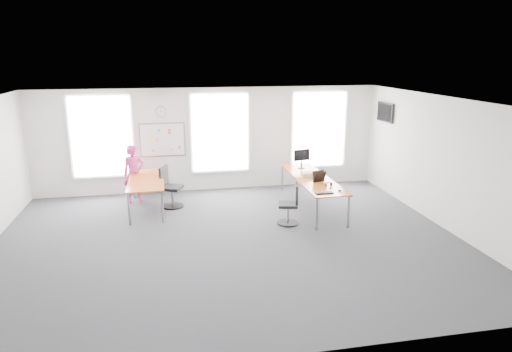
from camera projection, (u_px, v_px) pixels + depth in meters
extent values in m
plane|color=#2E2D33|center=(230.00, 241.00, 9.87)|extent=(10.00, 10.00, 0.00)
plane|color=white|center=(227.00, 102.00, 9.09)|extent=(10.00, 10.00, 0.00)
plane|color=white|center=(210.00, 140.00, 13.27)|extent=(10.00, 0.00, 10.00)
plane|color=white|center=(272.00, 255.00, 5.69)|extent=(10.00, 0.00, 10.00)
plane|color=white|center=(445.00, 163.00, 10.41)|extent=(0.00, 10.00, 10.00)
cube|color=silver|center=(102.00, 137.00, 12.63)|extent=(1.60, 0.06, 2.20)
cube|color=silver|center=(220.00, 133.00, 13.25)|extent=(1.60, 0.06, 2.20)
cube|color=silver|center=(319.00, 129.00, 13.81)|extent=(1.60, 0.06, 2.20)
cube|color=#B64E21|center=(312.00, 178.00, 11.87)|extent=(0.88, 3.31, 0.03)
cylinder|color=gray|center=(317.00, 214.00, 10.39)|extent=(0.06, 0.06, 0.77)
cylinder|color=gray|center=(348.00, 212.00, 10.54)|extent=(0.06, 0.06, 0.77)
cylinder|color=gray|center=(282.00, 178.00, 13.41)|extent=(0.06, 0.06, 0.77)
cylinder|color=gray|center=(307.00, 177.00, 13.56)|extent=(0.06, 0.06, 0.77)
cube|color=#B64E21|center=(146.00, 180.00, 11.68)|extent=(0.89, 2.23, 0.03)
cylinder|color=gray|center=(129.00, 209.00, 10.71)|extent=(0.06, 0.06, 0.78)
cylinder|color=gray|center=(163.00, 207.00, 10.86)|extent=(0.06, 0.06, 0.78)
cylinder|color=gray|center=(134.00, 185.00, 12.72)|extent=(0.06, 0.06, 0.78)
cylinder|color=gray|center=(163.00, 183.00, 12.86)|extent=(0.06, 0.06, 0.78)
cylinder|color=black|center=(288.00, 223.00, 10.89)|extent=(0.52, 0.52, 0.03)
cylinder|color=gray|center=(288.00, 214.00, 10.83)|extent=(0.06, 0.06, 0.42)
cube|color=black|center=(288.00, 205.00, 10.77)|extent=(0.54, 0.54, 0.07)
cube|color=black|center=(297.00, 194.00, 10.69)|extent=(0.15, 0.42, 0.45)
cylinder|color=black|center=(173.00, 206.00, 12.09)|extent=(0.58, 0.58, 0.03)
cylinder|color=gray|center=(173.00, 197.00, 12.02)|extent=(0.07, 0.07, 0.47)
cube|color=black|center=(172.00, 188.00, 11.96)|extent=(0.65, 0.65, 0.08)
cube|color=black|center=(164.00, 176.00, 11.92)|extent=(0.24, 0.45, 0.50)
imported|color=#C02B7B|center=(134.00, 174.00, 12.31)|extent=(0.67, 0.55, 1.58)
cube|color=white|center=(163.00, 140.00, 12.98)|extent=(1.20, 0.03, 0.90)
cylinder|color=gray|center=(161.00, 112.00, 12.77)|extent=(0.30, 0.04, 0.30)
cube|color=black|center=(385.00, 112.00, 13.04)|extent=(0.06, 0.90, 0.55)
cube|color=black|center=(324.00, 193.00, 10.51)|extent=(0.44, 0.19, 0.02)
ellipsoid|color=black|center=(340.00, 190.00, 10.67)|extent=(0.08, 0.12, 0.04)
cylinder|color=black|center=(329.00, 188.00, 10.94)|extent=(0.06, 0.06, 0.01)
cylinder|color=black|center=(326.00, 185.00, 11.07)|extent=(0.04, 0.09, 0.09)
cylinder|color=black|center=(331.00, 184.00, 11.09)|extent=(0.04, 0.09, 0.09)
cylinder|color=gold|center=(326.00, 185.00, 11.07)|extent=(0.01, 0.09, 0.09)
cube|color=black|center=(329.00, 183.00, 11.07)|extent=(0.15, 0.02, 0.01)
cube|color=black|center=(319.00, 176.00, 11.47)|extent=(0.35, 0.18, 0.28)
cube|color=#FF6A00|center=(320.00, 177.00, 11.40)|extent=(0.34, 0.19, 0.25)
cube|color=black|center=(320.00, 177.00, 11.38)|extent=(0.36, 0.20, 0.27)
cube|color=beige|center=(308.00, 174.00, 11.94)|extent=(0.34, 0.26, 0.11)
cylinder|color=black|center=(301.00, 168.00, 12.84)|extent=(0.20, 0.20, 0.02)
cylinder|color=black|center=(301.00, 164.00, 12.81)|extent=(0.04, 0.04, 0.20)
cube|color=black|center=(302.00, 155.00, 12.73)|extent=(0.48, 0.13, 0.32)
cube|color=black|center=(302.00, 155.00, 12.71)|extent=(0.44, 0.10, 0.29)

